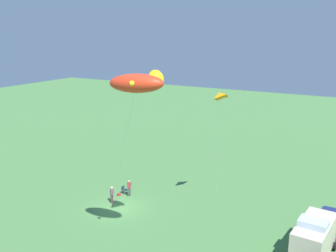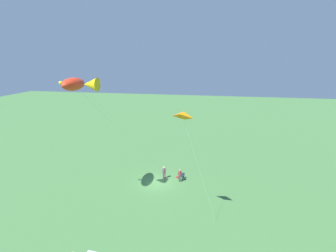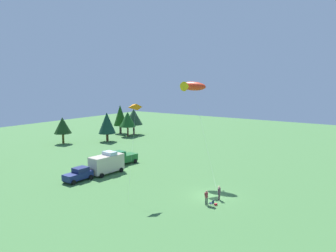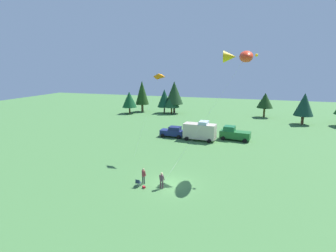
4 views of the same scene
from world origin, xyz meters
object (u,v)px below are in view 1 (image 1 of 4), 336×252
(person_kite_flyer, at_px, (112,193))
(backpack_on_grass, at_px, (119,195))
(kite_large_fish, at_px, (140,83))
(van_camper_beige, at_px, (314,238))
(car_navy_hatch, at_px, (331,221))
(kite_delta_orange, at_px, (219,95))
(folding_chair, at_px, (124,189))
(person_spectator, at_px, (129,187))

(person_kite_flyer, height_order, backpack_on_grass, person_kite_flyer)
(kite_large_fish, bearing_deg, van_camper_beige, 120.65)
(backpack_on_grass, relative_size, car_navy_hatch, 0.08)
(person_kite_flyer, relative_size, car_navy_hatch, 0.41)
(kite_delta_orange, bearing_deg, backpack_on_grass, -79.10)
(person_kite_flyer, relative_size, folding_chair, 2.12)
(person_kite_flyer, distance_m, van_camper_beige, 19.21)
(person_kite_flyer, height_order, kite_large_fish, kite_large_fish)
(car_navy_hatch, height_order, kite_large_fish, kite_large_fish)
(folding_chair, relative_size, person_spectator, 0.47)
(folding_chair, distance_m, kite_large_fish, 18.07)
(person_spectator, xyz_separation_m, kite_delta_orange, (-1.50, 9.07, 10.09))
(van_camper_beige, distance_m, kite_delta_orange, 14.09)
(person_kite_flyer, height_order, folding_chair, person_kite_flyer)
(person_spectator, height_order, kite_delta_orange, kite_delta_orange)
(folding_chair, relative_size, van_camper_beige, 0.15)
(person_spectator, distance_m, kite_large_fish, 17.16)
(backpack_on_grass, bearing_deg, folding_chair, 168.98)
(person_kite_flyer, xyz_separation_m, backpack_on_grass, (-1.79, -0.47, -0.91))
(person_kite_flyer, distance_m, person_spectator, 2.29)
(van_camper_beige, xyz_separation_m, kite_delta_orange, (-4.09, -9.60, 9.47))
(person_kite_flyer, xyz_separation_m, car_navy_hatch, (-4.60, 19.82, -0.07))
(person_spectator, xyz_separation_m, kite_large_fish, (9.16, 7.59, 12.37))
(person_kite_flyer, bearing_deg, car_navy_hatch, 3.13)
(person_spectator, relative_size, car_navy_hatch, 0.41)
(car_navy_hatch, bearing_deg, person_kite_flyer, -75.15)
(person_spectator, bearing_deg, kite_large_fish, -31.93)
(person_spectator, distance_m, van_camper_beige, 18.86)
(folding_chair, xyz_separation_m, car_navy_hatch, (-2.12, 20.15, 0.46))
(folding_chair, distance_m, person_spectator, 1.04)
(backpack_on_grass, xyz_separation_m, van_camper_beige, (2.16, 19.66, 1.53))
(person_kite_flyer, xyz_separation_m, kite_delta_orange, (-3.73, 9.59, 10.09))
(person_spectator, xyz_separation_m, car_navy_hatch, (-2.38, 19.29, -0.07))
(car_navy_hatch, height_order, van_camper_beige, van_camper_beige)
(backpack_on_grass, height_order, kite_delta_orange, kite_delta_orange)
(person_spectator, bearing_deg, person_kite_flyer, -84.77)
(folding_chair, relative_size, car_navy_hatch, 0.19)
(person_spectator, height_order, backpack_on_grass, person_spectator)
(backpack_on_grass, xyz_separation_m, kite_large_fish, (8.72, 8.58, 13.28))
(kite_large_fish, bearing_deg, backpack_on_grass, -135.48)
(person_spectator, relative_size, kite_large_fish, 0.12)
(folding_chair, xyz_separation_m, backpack_on_grass, (0.70, -0.14, -0.38))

